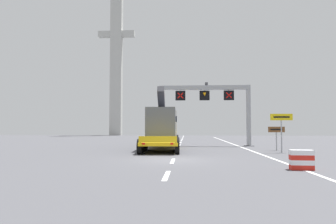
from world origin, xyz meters
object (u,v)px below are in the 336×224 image
exit_sign_yellow (281,123)px  crash_barrier_striped (301,160)px  heavy_haul_truck_yellow (163,127)px  bridge_pylon_distant (117,52)px  overhead_lane_gantry (217,98)px  tourist_info_sign_brown (276,133)px

exit_sign_yellow → crash_barrier_striped: (-2.03, -9.72, -1.82)m
heavy_haul_truck_yellow → bridge_pylon_distant: bearing=108.5°
exit_sign_yellow → bridge_pylon_distant: (-24.62, 50.53, 18.31)m
overhead_lane_gantry → exit_sign_yellow: (4.09, -8.28, -2.76)m
exit_sign_yellow → bridge_pylon_distant: size_ratio=0.07×
exit_sign_yellow → heavy_haul_truck_yellow: bearing=150.7°
crash_barrier_striped → exit_sign_yellow: bearing=78.2°
exit_sign_yellow → tourist_info_sign_brown: size_ratio=1.50×
tourist_info_sign_brown → bridge_pylon_distant: (-24.86, 48.31, 19.08)m
overhead_lane_gantry → tourist_info_sign_brown: overhead_lane_gantry is taller
overhead_lane_gantry → tourist_info_sign_brown: 8.23m
heavy_haul_truck_yellow → crash_barrier_striped: (7.48, -15.06, -1.54)m
tourist_info_sign_brown → bridge_pylon_distant: 57.58m
heavy_haul_truck_yellow → exit_sign_yellow: 10.92m
heavy_haul_truck_yellow → overhead_lane_gantry: bearing=28.4°
tourist_info_sign_brown → heavy_haul_truck_yellow: bearing=162.3°
tourist_info_sign_brown → exit_sign_yellow: bearing=-96.1°
overhead_lane_gantry → tourist_info_sign_brown: bearing=-54.4°
overhead_lane_gantry → heavy_haul_truck_yellow: size_ratio=0.69×
crash_barrier_striped → bridge_pylon_distant: size_ratio=0.03×
crash_barrier_striped → tourist_info_sign_brown: bearing=79.2°
heavy_haul_truck_yellow → bridge_pylon_distant: bridge_pylon_distant is taller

